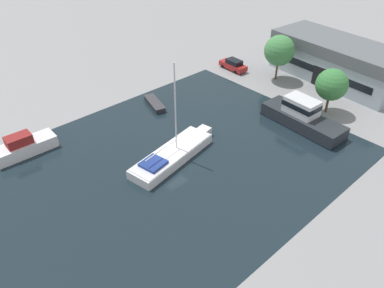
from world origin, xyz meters
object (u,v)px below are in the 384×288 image
Objects in this scene: motor_cruiser at (302,117)px; warehouse_building at (338,60)px; quay_tree_near_building at (332,85)px; sailboat_moored at (173,154)px; small_dinghy at (155,104)px; cabin_boat at (24,146)px; parked_car at (233,65)px; quay_tree_by_water at (279,51)px.

warehouse_building is at bearing 19.52° from motor_cruiser.
quay_tree_near_building is 0.49× the size of sailboat_moored.
sailboat_moored reaches higher than motor_cruiser.
motor_cruiser is at bearing -41.13° from small_dinghy.
cabin_boat is at bearing 151.01° from motor_cruiser.
cabin_boat is at bearing -177.79° from parked_car.
quay_tree_by_water is 36.59m from cabin_boat.
quay_tree_near_building is 22.77m from small_dinghy.
quay_tree_by_water is (-10.48, 3.19, 0.60)m from quay_tree_near_building.
warehouse_building reaches higher than motor_cruiser.
parked_car is at bearing 73.21° from motor_cruiser.
sailboat_moored is at bearing -105.13° from quay_tree_near_building.
quay_tree_by_water reaches higher than quay_tree_near_building.
quay_tree_near_building is at bearing 64.66° from sailboat_moored.
sailboat_moored is at bearing 164.34° from motor_cruiser.
warehouse_building is 15.52m from parked_car.
motor_cruiser is at bearing -92.51° from quay_tree_near_building.
sailboat_moored is at bearing -149.84° from parked_car.
parked_car is (-12.61, -8.80, -2.10)m from warehouse_building.
parked_car is at bearing -161.65° from quay_tree_by_water.
quay_tree_by_water reaches higher than parked_car.
motor_cruiser reaches higher than small_dinghy.
motor_cruiser is at bearing 60.74° from sailboat_moored.
quay_tree_by_water is at bearing -0.89° from small_dinghy.
quay_tree_near_building is at bearing -30.04° from small_dinghy.
quay_tree_near_building is 0.88× the size of quay_tree_by_water.
quay_tree_near_building is at bearing 63.24° from cabin_boat.
quay_tree_near_building is 0.88× the size of cabin_boat.
warehouse_building is 1.69× the size of sailboat_moored.
sailboat_moored is (11.46, -22.14, -0.24)m from parked_car.
small_dinghy is (-16.08, -10.21, -0.94)m from motor_cruiser.
warehouse_building is 1.89× the size of motor_cruiser.
quay_tree_by_water is at bearing -68.85° from parked_car.
quay_tree_near_building is 1.24× the size of parked_car.
parked_car is 16.47m from small_dinghy.
quay_tree_near_building reaches higher than small_dinghy.
small_dinghy is (0.87, -16.44, -0.51)m from parked_car.
sailboat_moored is at bearing -78.95° from quay_tree_by_water.
quay_tree_near_building is 0.55× the size of motor_cruiser.
motor_cruiser is (5.49, 15.91, 0.67)m from sailboat_moored.
quay_tree_by_water is 1.00× the size of cabin_boat.
sailboat_moored is 1.12× the size of motor_cruiser.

